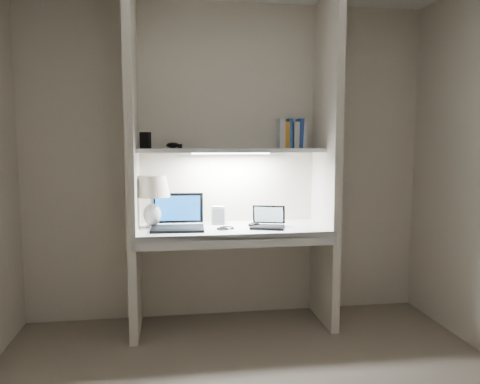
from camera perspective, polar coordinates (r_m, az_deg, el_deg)
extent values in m
cube|color=beige|center=(3.77, -1.48, 3.64)|extent=(3.20, 0.01, 2.50)
cube|color=beige|center=(3.48, -12.96, 3.27)|extent=(0.06, 0.55, 2.50)
cube|color=beige|center=(3.66, 10.49, 3.46)|extent=(0.06, 0.55, 2.50)
cube|color=white|center=(3.55, -0.91, -4.64)|extent=(1.40, 0.55, 0.04)
cube|color=silver|center=(3.31, -0.31, -5.98)|extent=(1.46, 0.03, 0.10)
cube|color=silver|center=(3.59, -1.13, 5.11)|extent=(1.40, 0.36, 0.03)
cube|color=white|center=(3.59, -1.13, 4.76)|extent=(0.60, 0.04, 0.02)
cylinder|color=white|center=(3.61, -10.60, -4.12)|extent=(0.10, 0.10, 0.02)
ellipsoid|color=white|center=(3.59, -10.63, -2.71)|extent=(0.13, 0.13, 0.17)
cylinder|color=white|center=(3.58, -10.66, -1.14)|extent=(0.02, 0.02, 0.07)
sphere|color=#FFD899|center=(3.57, -10.68, 0.00)|extent=(0.04, 0.04, 0.04)
cube|color=black|center=(3.48, -7.61, -4.44)|extent=(0.40, 0.28, 0.02)
cube|color=black|center=(3.48, -7.62, -4.28)|extent=(0.33, 0.20, 0.00)
cube|color=black|center=(3.62, -7.57, -1.97)|extent=(0.39, 0.09, 0.24)
cube|color=blue|center=(3.61, -7.58, -1.98)|extent=(0.34, 0.07, 0.20)
cube|color=black|center=(3.51, 3.36, -4.29)|extent=(0.29, 0.24, 0.02)
cube|color=black|center=(3.51, 3.36, -4.14)|extent=(0.24, 0.18, 0.00)
cube|color=black|center=(3.60, 3.53, -2.74)|extent=(0.25, 0.12, 0.14)
cube|color=silver|center=(3.60, 3.52, -2.76)|extent=(0.22, 0.10, 0.12)
cube|color=silver|center=(3.67, -2.64, -2.84)|extent=(0.12, 0.09, 0.14)
ellipsoid|color=black|center=(3.55, 1.72, -4.03)|extent=(0.10, 0.07, 0.04)
torus|color=black|center=(3.49, -1.66, -4.38)|extent=(0.15, 0.15, 0.01)
cube|color=yellow|center=(3.41, -7.43, -4.78)|extent=(0.07, 0.07, 0.00)
cube|color=silver|center=(3.81, 7.65, 6.89)|extent=(0.03, 0.15, 0.21)
cube|color=navy|center=(3.81, 7.22, 7.09)|extent=(0.04, 0.15, 0.23)
cube|color=beige|center=(3.80, 6.66, 6.91)|extent=(0.04, 0.15, 0.21)
cube|color=#215092|center=(3.78, 5.98, 7.12)|extent=(0.03, 0.15, 0.23)
cube|color=orange|center=(3.78, 5.53, 6.93)|extent=(0.03, 0.15, 0.21)
cube|color=silver|center=(3.77, 4.97, 7.13)|extent=(0.04, 0.15, 0.23)
cube|color=black|center=(3.57, -11.45, 6.19)|extent=(0.08, 0.07, 0.12)
ellipsoid|color=black|center=(3.65, -8.20, 5.66)|extent=(0.12, 0.10, 0.04)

